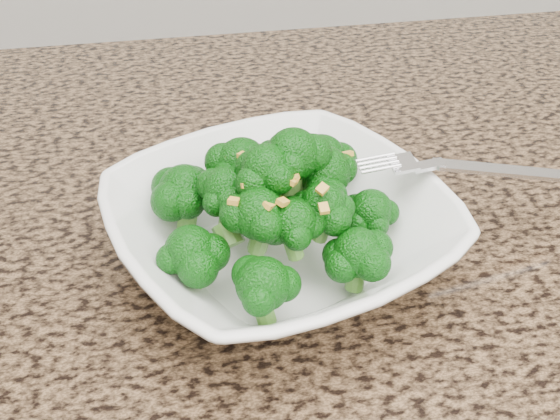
{
  "coord_description": "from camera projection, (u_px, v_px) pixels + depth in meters",
  "views": [
    {
      "loc": [
        -0.12,
        -0.05,
        1.26
      ],
      "look_at": [
        -0.05,
        0.36,
        0.95
      ],
      "focal_mm": 45.0,
      "sensor_mm": 36.0,
      "label": 1
    }
  ],
  "objects": [
    {
      "name": "broccoli_pile",
      "position": [
        280.0,
        155.0,
        0.49
      ],
      "size": [
        0.22,
        0.22,
        0.07
      ],
      "primitive_type": null,
      "color": "#0A5109",
      "rests_on": "bowl"
    },
    {
      "name": "fork",
      "position": [
        434.0,
        165.0,
        0.53
      ],
      "size": [
        0.2,
        0.03,
        0.01
      ],
      "primitive_type": null,
      "rotation": [
        0.0,
        0.0,
        0.0
      ],
      "color": "silver",
      "rests_on": "bowl"
    },
    {
      "name": "bowl",
      "position": [
        280.0,
        231.0,
        0.53
      ],
      "size": [
        0.32,
        0.32,
        0.06
      ],
      "primitive_type": "imported",
      "rotation": [
        0.0,
        0.0,
        0.35
      ],
      "color": "white",
      "rests_on": "granite_counter"
    },
    {
      "name": "granite_counter",
      "position": [
        356.0,
        320.0,
        0.52
      ],
      "size": [
        1.64,
        1.04,
        0.03
      ],
      "primitive_type": "cube",
      "color": "brown",
      "rests_on": "cabinet"
    },
    {
      "name": "garlic_topping",
      "position": [
        280.0,
        103.0,
        0.46
      ],
      "size": [
        0.13,
        0.13,
        0.01
      ],
      "primitive_type": null,
      "color": "gold",
      "rests_on": "broccoli_pile"
    }
  ]
}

